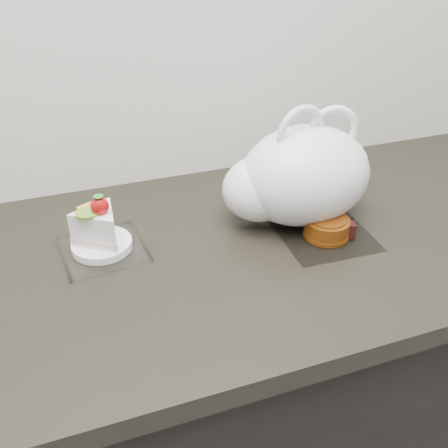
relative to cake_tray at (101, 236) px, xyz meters
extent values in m
cube|color=black|center=(0.08, -0.06, -0.50)|extent=(2.00, 0.60, 0.86)
cube|color=black|center=(0.08, -0.06, -0.05)|extent=(2.04, 0.64, 0.04)
cube|color=white|center=(0.00, 0.00, -0.03)|extent=(0.17, 0.17, 0.00)
cylinder|color=white|center=(0.00, 0.00, -0.02)|extent=(0.11, 0.11, 0.02)
ellipsoid|color=red|center=(0.01, -0.01, 0.07)|extent=(0.03, 0.03, 0.03)
cone|color=#2D7223|center=(0.01, -0.01, 0.08)|extent=(0.02, 0.02, 0.01)
cylinder|color=#7CA931|center=(-0.02, -0.01, 0.06)|extent=(0.04, 0.04, 0.01)
cube|color=orange|center=(-0.01, 0.02, 0.06)|extent=(0.05, 0.04, 0.01)
cube|color=white|center=(0.42, -0.10, -0.03)|extent=(0.18, 0.17, 0.00)
cylinder|color=brown|center=(0.42, -0.10, -0.01)|extent=(0.10, 0.10, 0.04)
cylinder|color=brown|center=(0.42, -0.10, -0.03)|extent=(0.10, 0.10, 0.01)
cylinder|color=brown|center=(0.42, -0.10, 0.01)|extent=(0.08, 0.08, 0.00)
cube|color=black|center=(0.45, -0.12, -0.01)|extent=(0.03, 0.03, 0.03)
ellipsoid|color=white|center=(0.40, -0.02, 0.07)|extent=(0.27, 0.21, 0.20)
ellipsoid|color=white|center=(0.31, -0.01, 0.05)|extent=(0.16, 0.14, 0.13)
torus|color=white|center=(0.38, -0.02, 0.16)|extent=(0.11, 0.03, 0.11)
torus|color=white|center=(0.45, -0.02, 0.15)|extent=(0.10, 0.03, 0.10)
camera|label=1|loc=(-0.04, -0.79, 0.51)|focal=40.00mm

